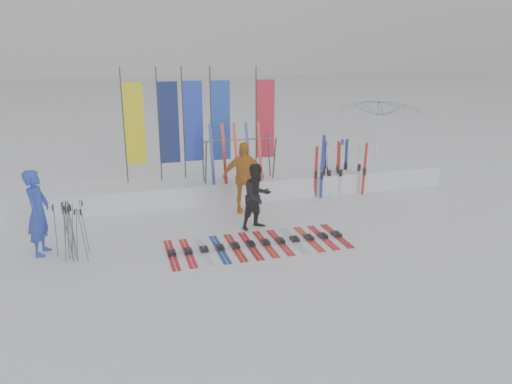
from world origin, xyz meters
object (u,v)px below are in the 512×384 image
object	(u,v)px
person_blue	(38,213)
ski_rack	(239,153)
ski_row	(257,244)
person_yellow	(243,177)
person_black	(257,197)
tent_canopy	(379,137)

from	to	relation	value
person_blue	ski_rack	size ratio (longest dim) A/B	0.93
ski_row	ski_rack	size ratio (longest dim) A/B	2.01
person_blue	ski_row	world-z (taller)	person_blue
person_yellow	ski_rack	bearing A→B (deg)	88.97
person_black	person_blue	bearing A→B (deg)	161.40
person_blue	person_black	size ratio (longest dim) A/B	1.15
ski_row	tent_canopy	bearing A→B (deg)	40.01
person_black	tent_canopy	world-z (taller)	tent_canopy
ski_row	ski_rack	world-z (taller)	ski_rack
person_blue	person_yellow	size ratio (longest dim) A/B	0.98
person_blue	person_yellow	world-z (taller)	person_yellow
tent_canopy	ski_rack	distance (m)	5.49
person_blue	tent_canopy	size ratio (longest dim) A/B	0.63
person_blue	person_black	bearing A→B (deg)	-74.63
person_blue	ski_row	size ratio (longest dim) A/B	0.46
person_yellow	ski_row	bearing A→B (deg)	-91.22
ski_rack	tent_canopy	bearing A→B (deg)	14.74
person_black	ski_rack	bearing A→B (deg)	65.61
person_black	ski_row	xyz separation A→B (m)	(-0.32, -1.06, -0.78)
person_blue	ski_rack	xyz separation A→B (m)	(5.10, 2.57, 0.44)
tent_canopy	ski_rack	size ratio (longest dim) A/B	1.46
person_blue	ski_row	distance (m)	4.80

